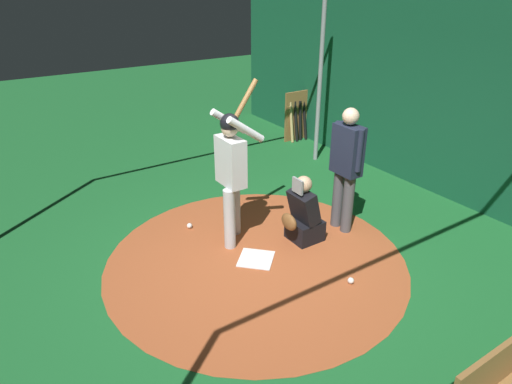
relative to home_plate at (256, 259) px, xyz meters
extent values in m
plane|color=#195B28|center=(0.00, 0.00, -0.01)|extent=(27.09, 27.09, 0.00)
cylinder|color=#9E4C28|center=(0.00, 0.00, -0.01)|extent=(3.75, 3.75, 0.01)
cube|color=white|center=(0.00, 0.00, 0.00)|extent=(0.59, 0.59, 0.01)
cylinder|color=#BCBCC0|center=(0.12, -0.44, 0.40)|extent=(0.15, 0.15, 0.83)
cylinder|color=#BCBCC0|center=(-0.12, -0.71, 0.40)|extent=(0.15, 0.15, 0.83)
cube|color=silver|center=(0.00, -0.58, 1.13)|extent=(0.22, 0.44, 0.62)
cylinder|color=silver|center=(-0.10, -0.38, 1.58)|extent=(0.50, 0.09, 0.39)
cylinder|color=silver|center=(-0.10, -0.77, 1.58)|extent=(0.50, 0.09, 0.39)
sphere|color=beige|center=(0.00, -0.58, 1.56)|extent=(0.21, 0.21, 0.21)
sphere|color=black|center=(0.00, -0.58, 1.62)|extent=(0.24, 0.24, 0.24)
cylinder|color=olive|center=(-0.22, -0.71, 1.72)|extent=(0.54, 0.06, 0.73)
cube|color=black|center=(-0.83, -0.06, 0.13)|extent=(0.40, 0.40, 0.29)
cube|color=black|center=(-0.79, -0.06, 0.49)|extent=(0.31, 0.40, 0.47)
sphere|color=tan|center=(-0.77, -0.06, 0.82)|extent=(0.22, 0.22, 0.22)
cube|color=gray|center=(-0.67, -0.06, 0.82)|extent=(0.03, 0.20, 0.20)
ellipsoid|color=brown|center=(-0.51, 0.00, 0.38)|extent=(0.12, 0.28, 0.22)
cylinder|color=#4C4C51|center=(-1.44, 0.09, 0.41)|extent=(0.15, 0.15, 0.84)
cylinder|color=#4C4C51|center=(-1.44, -0.11, 0.41)|extent=(0.15, 0.15, 0.84)
cube|color=#1E2338|center=(-1.44, -0.01, 1.16)|extent=(0.22, 0.42, 0.67)
cylinder|color=#1E2338|center=(-1.44, 0.19, 1.22)|extent=(0.09, 0.09, 0.56)
cylinder|color=#1E2338|center=(-1.44, -0.21, 1.22)|extent=(0.09, 0.09, 0.56)
sphere|color=beige|center=(-1.44, -0.01, 1.62)|extent=(0.22, 0.22, 0.22)
cube|color=#145133|center=(-3.61, 0.00, 1.71)|extent=(0.20, 11.09, 3.44)
cylinder|color=gray|center=(-2.85, -2.23, 1.65)|extent=(0.08, 0.08, 3.32)
cube|color=olive|center=(-3.36, -3.36, 0.51)|extent=(0.82, 0.04, 1.05)
cylinder|color=olive|center=(-3.67, -3.30, 0.40)|extent=(0.06, 0.16, 0.82)
cylinder|color=tan|center=(-3.55, -3.30, 0.39)|extent=(0.06, 0.13, 0.81)
cylinder|color=black|center=(-3.43, -3.30, 0.40)|extent=(0.06, 0.20, 0.82)
cylinder|color=black|center=(-3.31, -3.30, 0.41)|extent=(0.06, 0.13, 0.85)
cylinder|color=black|center=(-3.19, -3.30, 0.41)|extent=(0.06, 0.19, 0.85)
cylinder|color=tan|center=(-3.07, -3.30, 0.42)|extent=(0.06, 0.19, 0.85)
sphere|color=white|center=(-0.65, 1.01, 0.03)|extent=(0.07, 0.07, 0.07)
sphere|color=white|center=(0.36, -1.17, 0.03)|extent=(0.07, 0.07, 0.07)
camera|label=1|loc=(2.60, 3.95, 3.23)|focal=31.53mm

